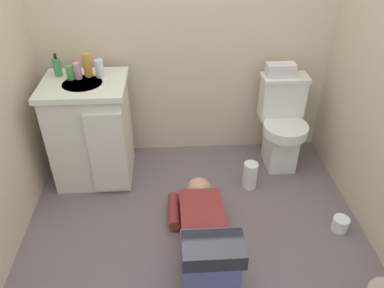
{
  "coord_description": "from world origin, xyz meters",
  "views": [
    {
      "loc": [
        -0.13,
        -1.78,
        1.94
      ],
      "look_at": [
        0.01,
        0.4,
        0.45
      ],
      "focal_mm": 34.87,
      "sensor_mm": 36.0,
      "label": 1
    }
  ],
  "objects_px": {
    "soap_dispenser": "(57,67)",
    "tissue_box": "(281,70)",
    "bottle_clear": "(100,69)",
    "bottle_green": "(70,73)",
    "bottle_amber": "(87,65)",
    "paper_towel_roll": "(250,175)",
    "bottle_pink": "(77,71)",
    "vanity_cabinet": "(92,131)",
    "toilet_paper_roll": "(340,224)",
    "person_plumber": "(205,235)",
    "toilet": "(282,124)",
    "faucet": "(85,68)"
  },
  "relations": [
    {
      "from": "person_plumber",
      "to": "bottle_pink",
      "type": "distance_m",
      "value": 1.44
    },
    {
      "from": "vanity_cabinet",
      "to": "paper_towel_roll",
      "type": "distance_m",
      "value": 1.26
    },
    {
      "from": "vanity_cabinet",
      "to": "bottle_pink",
      "type": "xyz_separation_m",
      "value": [
        -0.04,
        0.07,
        0.46
      ]
    },
    {
      "from": "bottle_amber",
      "to": "person_plumber",
      "type": "bearing_deg",
      "value": -52.05
    },
    {
      "from": "bottle_amber",
      "to": "paper_towel_roll",
      "type": "distance_m",
      "value": 1.46
    },
    {
      "from": "tissue_box",
      "to": "vanity_cabinet",
      "type": "bearing_deg",
      "value": -173.14
    },
    {
      "from": "vanity_cabinet",
      "to": "tissue_box",
      "type": "height_order",
      "value": "tissue_box"
    },
    {
      "from": "bottle_pink",
      "to": "bottle_amber",
      "type": "relative_size",
      "value": 0.7
    },
    {
      "from": "soap_dispenser",
      "to": "faucet",
      "type": "bearing_deg",
      "value": 6.01
    },
    {
      "from": "bottle_pink",
      "to": "paper_towel_roll",
      "type": "bearing_deg",
      "value": -13.7
    },
    {
      "from": "soap_dispenser",
      "to": "tissue_box",
      "type": "bearing_deg",
      "value": 1.72
    },
    {
      "from": "paper_towel_roll",
      "to": "toilet_paper_roll",
      "type": "bearing_deg",
      "value": -42.26
    },
    {
      "from": "bottle_amber",
      "to": "bottle_green",
      "type": "bearing_deg",
      "value": -158.82
    },
    {
      "from": "tissue_box",
      "to": "paper_towel_roll",
      "type": "relative_size",
      "value": 0.99
    },
    {
      "from": "bottle_green",
      "to": "bottle_clear",
      "type": "bearing_deg",
      "value": 6.82
    },
    {
      "from": "vanity_cabinet",
      "to": "bottle_green",
      "type": "xyz_separation_m",
      "value": [
        -0.09,
        0.06,
        0.45
      ]
    },
    {
      "from": "paper_towel_roll",
      "to": "bottle_amber",
      "type": "bearing_deg",
      "value": 163.91
    },
    {
      "from": "soap_dispenser",
      "to": "bottle_clear",
      "type": "bearing_deg",
      "value": -7.88
    },
    {
      "from": "toilet",
      "to": "paper_towel_roll",
      "type": "distance_m",
      "value": 0.51
    },
    {
      "from": "faucet",
      "to": "bottle_green",
      "type": "xyz_separation_m",
      "value": [
        -0.09,
        -0.09,
        0.0
      ]
    },
    {
      "from": "vanity_cabinet",
      "to": "tissue_box",
      "type": "relative_size",
      "value": 3.73
    },
    {
      "from": "toilet_paper_roll",
      "to": "bottle_green",
      "type": "bearing_deg",
      "value": 156.94
    },
    {
      "from": "toilet",
      "to": "bottle_amber",
      "type": "distance_m",
      "value": 1.57
    },
    {
      "from": "toilet",
      "to": "soap_dispenser",
      "type": "xyz_separation_m",
      "value": [
        -1.7,
        0.04,
        0.52
      ]
    },
    {
      "from": "bottle_green",
      "to": "bottle_amber",
      "type": "distance_m",
      "value": 0.13
    },
    {
      "from": "faucet",
      "to": "bottle_clear",
      "type": "distance_m",
      "value": 0.13
    },
    {
      "from": "toilet",
      "to": "bottle_clear",
      "type": "bearing_deg",
      "value": -179.95
    },
    {
      "from": "bottle_pink",
      "to": "bottle_amber",
      "type": "bearing_deg",
      "value": 28.48
    },
    {
      "from": "paper_towel_roll",
      "to": "toilet_paper_roll",
      "type": "distance_m",
      "value": 0.73
    },
    {
      "from": "faucet",
      "to": "bottle_pink",
      "type": "xyz_separation_m",
      "value": [
        -0.04,
        -0.08,
        0.01
      ]
    },
    {
      "from": "tissue_box",
      "to": "soap_dispenser",
      "type": "height_order",
      "value": "soap_dispenser"
    },
    {
      "from": "toilet_paper_roll",
      "to": "paper_towel_roll",
      "type": "bearing_deg",
      "value": 137.74
    },
    {
      "from": "person_plumber",
      "to": "bottle_green",
      "type": "xyz_separation_m",
      "value": [
        -0.88,
        0.93,
        0.69
      ]
    },
    {
      "from": "vanity_cabinet",
      "to": "toilet_paper_roll",
      "type": "height_order",
      "value": "vanity_cabinet"
    },
    {
      "from": "toilet",
      "to": "bottle_pink",
      "type": "xyz_separation_m",
      "value": [
        -1.54,
        -0.02,
        0.51
      ]
    },
    {
      "from": "vanity_cabinet",
      "to": "toilet_paper_roll",
      "type": "bearing_deg",
      "value": -22.52
    },
    {
      "from": "bottle_green",
      "to": "bottle_amber",
      "type": "xyz_separation_m",
      "value": [
        0.12,
        0.05,
        0.03
      ]
    },
    {
      "from": "vanity_cabinet",
      "to": "paper_towel_roll",
      "type": "relative_size",
      "value": 3.7
    },
    {
      "from": "bottle_green",
      "to": "bottle_amber",
      "type": "bearing_deg",
      "value": 21.18
    },
    {
      "from": "bottle_green",
      "to": "bottle_pink",
      "type": "distance_m",
      "value": 0.05
    },
    {
      "from": "tissue_box",
      "to": "bottle_clear",
      "type": "bearing_deg",
      "value": -176.1
    },
    {
      "from": "bottle_pink",
      "to": "toilet_paper_roll",
      "type": "relative_size",
      "value": 1.06
    },
    {
      "from": "toilet",
      "to": "bottle_clear",
      "type": "xyz_separation_m",
      "value": [
        -1.39,
        -0.0,
        0.52
      ]
    },
    {
      "from": "toilet",
      "to": "person_plumber",
      "type": "height_order",
      "value": "toilet"
    },
    {
      "from": "person_plumber",
      "to": "bottle_clear",
      "type": "xyz_separation_m",
      "value": [
        -0.68,
        0.96,
        0.71
      ]
    },
    {
      "from": "vanity_cabinet",
      "to": "bottle_amber",
      "type": "relative_size",
      "value": 4.89
    },
    {
      "from": "bottle_green",
      "to": "toilet",
      "type": "bearing_deg",
      "value": 0.92
    },
    {
      "from": "person_plumber",
      "to": "tissue_box",
      "type": "xyz_separation_m",
      "value": [
        0.67,
        1.05,
        0.62
      ]
    },
    {
      "from": "person_plumber",
      "to": "faucet",
      "type": "bearing_deg",
      "value": 127.83
    },
    {
      "from": "person_plumber",
      "to": "toilet_paper_roll",
      "type": "relative_size",
      "value": 9.68
    }
  ]
}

